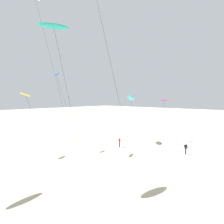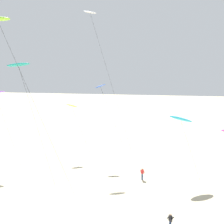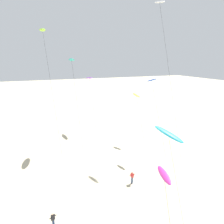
{
  "view_description": "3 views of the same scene",
  "coord_description": "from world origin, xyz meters",
  "px_view_note": "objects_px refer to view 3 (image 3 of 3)",
  "views": [
    {
      "loc": [
        -18.25,
        -14.58,
        8.58
      ],
      "look_at": [
        3.51,
        5.23,
        6.42
      ],
      "focal_mm": 32.4,
      "sensor_mm": 36.0,
      "label": 1
    },
    {
      "loc": [
        9.97,
        -23.85,
        14.64
      ],
      "look_at": [
        3.24,
        9.66,
        8.92
      ],
      "focal_mm": 38.69,
      "sensor_mm": 36.0,
      "label": 2
    },
    {
      "loc": [
        27.35,
        -3.09,
        15.62
      ],
      "look_at": [
        1.61,
        7.17,
        8.04
      ],
      "focal_mm": 31.21,
      "sensor_mm": 36.0,
      "label": 3
    }
  ],
  "objects_px": {
    "kite_white": "(160,5)",
    "kite_flyer_middle": "(53,220)",
    "kite_lime": "(43,31)",
    "kite_blue": "(152,82)",
    "kite_magenta": "(164,176)",
    "kite_yellow": "(136,96)",
    "kite_cyan": "(169,134)",
    "kite_flyer_nearest": "(132,177)",
    "kite_purple": "(89,78)",
    "kite_teal": "(72,60)"
  },
  "relations": [
    {
      "from": "kite_lime",
      "to": "kite_yellow",
      "type": "height_order",
      "value": "kite_lime"
    },
    {
      "from": "kite_lime",
      "to": "kite_flyer_middle",
      "type": "bearing_deg",
      "value": -5.08
    },
    {
      "from": "kite_magenta",
      "to": "kite_white",
      "type": "distance_m",
      "value": 28.14
    },
    {
      "from": "kite_purple",
      "to": "kite_cyan",
      "type": "relative_size",
      "value": 1.29
    },
    {
      "from": "kite_teal",
      "to": "kite_lime",
      "type": "height_order",
      "value": "kite_lime"
    },
    {
      "from": "kite_yellow",
      "to": "kite_purple",
      "type": "bearing_deg",
      "value": -146.08
    },
    {
      "from": "kite_blue",
      "to": "kite_lime",
      "type": "distance_m",
      "value": 18.82
    },
    {
      "from": "kite_blue",
      "to": "kite_lime",
      "type": "height_order",
      "value": "kite_lime"
    },
    {
      "from": "kite_flyer_middle",
      "to": "kite_white",
      "type": "bearing_deg",
      "value": 123.78
    },
    {
      "from": "kite_purple",
      "to": "kite_blue",
      "type": "xyz_separation_m",
      "value": [
        14.91,
        6.42,
        0.48
      ]
    },
    {
      "from": "kite_lime",
      "to": "kite_white",
      "type": "distance_m",
      "value": 18.95
    },
    {
      "from": "kite_white",
      "to": "kite_flyer_middle",
      "type": "bearing_deg",
      "value": -56.22
    },
    {
      "from": "kite_white",
      "to": "kite_flyer_middle",
      "type": "relative_size",
      "value": 14.82
    },
    {
      "from": "kite_purple",
      "to": "kite_yellow",
      "type": "distance_m",
      "value": 11.98
    },
    {
      "from": "kite_blue",
      "to": "kite_white",
      "type": "height_order",
      "value": "kite_white"
    },
    {
      "from": "kite_purple",
      "to": "kite_magenta",
      "type": "relative_size",
      "value": 1.43
    },
    {
      "from": "kite_yellow",
      "to": "kite_cyan",
      "type": "height_order",
      "value": "kite_yellow"
    },
    {
      "from": "kite_white",
      "to": "kite_cyan",
      "type": "xyz_separation_m",
      "value": [
        14.5,
        -8.03,
        -15.45
      ]
    },
    {
      "from": "kite_teal",
      "to": "kite_flyer_middle",
      "type": "bearing_deg",
      "value": -17.83
    },
    {
      "from": "kite_magenta",
      "to": "kite_flyer_middle",
      "type": "height_order",
      "value": "kite_magenta"
    },
    {
      "from": "kite_flyer_middle",
      "to": "kite_blue",
      "type": "bearing_deg",
      "value": 122.08
    },
    {
      "from": "kite_lime",
      "to": "kite_yellow",
      "type": "bearing_deg",
      "value": 84.55
    },
    {
      "from": "kite_teal",
      "to": "kite_cyan",
      "type": "distance_m",
      "value": 21.76
    },
    {
      "from": "kite_blue",
      "to": "kite_magenta",
      "type": "xyz_separation_m",
      "value": [
        17.49,
        -10.14,
        -4.07
      ]
    },
    {
      "from": "kite_purple",
      "to": "kite_magenta",
      "type": "distance_m",
      "value": 32.81
    },
    {
      "from": "kite_white",
      "to": "kite_flyer_middle",
      "type": "distance_m",
      "value": 32.84
    },
    {
      "from": "kite_yellow",
      "to": "kite_cyan",
      "type": "distance_m",
      "value": 18.55
    },
    {
      "from": "kite_yellow",
      "to": "kite_flyer_middle",
      "type": "xyz_separation_m",
      "value": [
        16.09,
        -17.43,
        -7.94
      ]
    },
    {
      "from": "kite_cyan",
      "to": "kite_flyer_nearest",
      "type": "xyz_separation_m",
      "value": [
        -4.84,
        -1.3,
        -7.54
      ]
    },
    {
      "from": "kite_blue",
      "to": "kite_flyer_nearest",
      "type": "distance_m",
      "value": 15.21
    },
    {
      "from": "kite_teal",
      "to": "kite_yellow",
      "type": "relative_size",
      "value": 1.71
    },
    {
      "from": "kite_blue",
      "to": "kite_flyer_nearest",
      "type": "relative_size",
      "value": 7.62
    },
    {
      "from": "kite_blue",
      "to": "kite_flyer_nearest",
      "type": "xyz_separation_m",
      "value": [
        7.49,
        -7.18,
        -11.12
      ]
    },
    {
      "from": "kite_purple",
      "to": "kite_cyan",
      "type": "xyz_separation_m",
      "value": [
        27.24,
        0.54,
        -3.09
      ]
    },
    {
      "from": "kite_blue",
      "to": "kite_cyan",
      "type": "height_order",
      "value": "kite_blue"
    },
    {
      "from": "kite_yellow",
      "to": "kite_cyan",
      "type": "relative_size",
      "value": 1.01
    },
    {
      "from": "kite_purple",
      "to": "kite_flyer_nearest",
      "type": "bearing_deg",
      "value": -1.94
    },
    {
      "from": "kite_yellow",
      "to": "kite_lime",
      "type": "bearing_deg",
      "value": -95.45
    },
    {
      "from": "kite_purple",
      "to": "kite_lime",
      "type": "bearing_deg",
      "value": -48.84
    },
    {
      "from": "kite_white",
      "to": "kite_lime",
      "type": "bearing_deg",
      "value": -104.29
    },
    {
      "from": "kite_yellow",
      "to": "kite_flyer_nearest",
      "type": "height_order",
      "value": "kite_yellow"
    },
    {
      "from": "kite_cyan",
      "to": "kite_flyer_nearest",
      "type": "height_order",
      "value": "kite_cyan"
    },
    {
      "from": "kite_purple",
      "to": "kite_flyer_nearest",
      "type": "xyz_separation_m",
      "value": [
        22.4,
        -0.76,
        -10.64
      ]
    },
    {
      "from": "kite_lime",
      "to": "kite_cyan",
      "type": "bearing_deg",
      "value": 27.42
    },
    {
      "from": "kite_flyer_nearest",
      "to": "kite_cyan",
      "type": "bearing_deg",
      "value": 15.07
    },
    {
      "from": "kite_magenta",
      "to": "kite_cyan",
      "type": "bearing_deg",
      "value": 140.4
    },
    {
      "from": "kite_lime",
      "to": "kite_flyer_nearest",
      "type": "bearing_deg",
      "value": 31.12
    },
    {
      "from": "kite_white",
      "to": "kite_flyer_middle",
      "type": "height_order",
      "value": "kite_white"
    },
    {
      "from": "kite_magenta",
      "to": "kite_white",
      "type": "bearing_deg",
      "value": 147.99
    },
    {
      "from": "kite_magenta",
      "to": "kite_flyer_nearest",
      "type": "xyz_separation_m",
      "value": [
        -10.0,
        2.96,
        -7.04
      ]
    }
  ]
}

